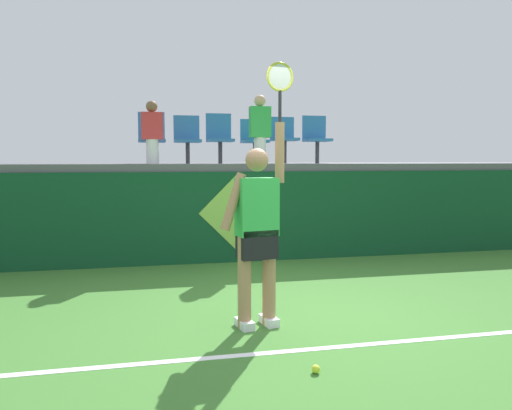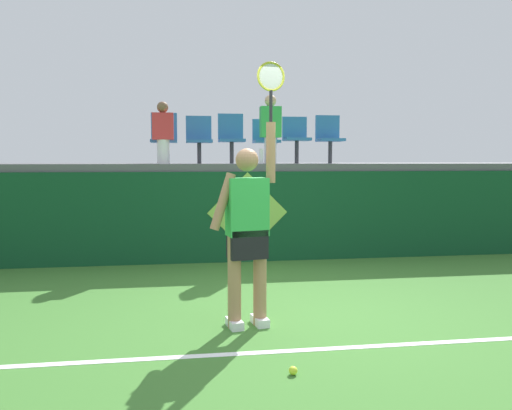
{
  "view_description": "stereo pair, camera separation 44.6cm",
  "coord_description": "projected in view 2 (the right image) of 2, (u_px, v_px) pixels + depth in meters",
  "views": [
    {
      "loc": [
        -1.59,
        -4.87,
        1.63
      ],
      "look_at": [
        -0.27,
        1.04,
        1.07
      ],
      "focal_mm": 35.35,
      "sensor_mm": 36.0,
      "label": 1
    },
    {
      "loc": [
        -1.15,
        -4.95,
        1.63
      ],
      "look_at": [
        -0.27,
        1.04,
        1.07
      ],
      "focal_mm": 35.35,
      "sensor_mm": 36.0,
      "label": 2
    }
  ],
  "objects": [
    {
      "name": "stadium_chair_2",
      "position": [
        231.0,
        136.0,
        8.71
      ],
      "size": [
        0.44,
        0.42,
        0.87
      ],
      "color": "#38383D",
      "rests_on": "spectator_platform"
    },
    {
      "name": "spectator_0",
      "position": [
        163.0,
        132.0,
        8.1
      ],
      "size": [
        0.34,
        0.2,
        0.99
      ],
      "color": "white",
      "rests_on": "spectator_platform"
    },
    {
      "name": "tennis_ball",
      "position": [
        293.0,
        371.0,
        3.8
      ],
      "size": [
        0.07,
        0.07,
        0.07
      ],
      "primitive_type": "sphere",
      "color": "#D1E533",
      "rests_on": "ground_plane"
    },
    {
      "name": "stadium_chair_5",
      "position": [
        329.0,
        136.0,
        8.96
      ],
      "size": [
        0.44,
        0.42,
        0.86
      ],
      "color": "#38383D",
      "rests_on": "spectator_platform"
    },
    {
      "name": "stadium_chair_4",
      "position": [
        296.0,
        136.0,
        8.87
      ],
      "size": [
        0.44,
        0.42,
        0.83
      ],
      "color": "#38383D",
      "rests_on": "spectator_platform"
    },
    {
      "name": "stadium_chair_3",
      "position": [
        266.0,
        138.0,
        8.79
      ],
      "size": [
        0.44,
        0.42,
        0.78
      ],
      "color": "#38383D",
      "rests_on": "spectator_platform"
    },
    {
      "name": "stadium_chair_1",
      "position": [
        199.0,
        137.0,
        8.63
      ],
      "size": [
        0.44,
        0.42,
        0.82
      ],
      "color": "#38383D",
      "rests_on": "spectator_platform"
    },
    {
      "name": "spectator_1",
      "position": [
        270.0,
        128.0,
        8.33
      ],
      "size": [
        0.34,
        0.2,
        1.13
      ],
      "color": "white",
      "rests_on": "spectator_platform"
    },
    {
      "name": "ground_plane",
      "position": [
        296.0,
        317.0,
        5.19
      ],
      "size": [
        40.0,
        40.0,
        0.0
      ],
      "primitive_type": "plane",
      "color": "#3D752D"
    },
    {
      "name": "spectator_platform",
      "position": [
        244.0,
        166.0,
        9.35
      ],
      "size": [
        13.43,
        2.88,
        0.12
      ],
      "primitive_type": "cube",
      "color": "#56565B",
      "rests_on": "court_back_wall"
    },
    {
      "name": "water_bottle",
      "position": [
        261.0,
        156.0,
        8.14
      ],
      "size": [
        0.07,
        0.07,
        0.24
      ],
      "primitive_type": "cylinder",
      "color": "white",
      "rests_on": "spectator_platform"
    },
    {
      "name": "tennis_player",
      "position": [
        248.0,
        227.0,
        4.83
      ],
      "size": [
        0.75,
        0.32,
        2.55
      ],
      "color": "white",
      "rests_on": "ground_plane"
    },
    {
      "name": "court_baseline_stripe",
      "position": [
        320.0,
        349.0,
        4.31
      ],
      "size": [
        12.09,
        0.08,
        0.01
      ],
      "primitive_type": "cube",
      "color": "white",
      "rests_on": "ground_plane"
    },
    {
      "name": "stadium_chair_0",
      "position": [
        164.0,
        136.0,
        8.55
      ],
      "size": [
        0.44,
        0.42,
        0.87
      ],
      "color": "#38383D",
      "rests_on": "spectator_platform"
    },
    {
      "name": "wall_signage_mount",
      "position": [
        248.0,
        262.0,
        8.0
      ],
      "size": [
        1.27,
        0.01,
        1.42
      ],
      "color": "#0F4223",
      "rests_on": "ground_plane"
    },
    {
      "name": "court_back_wall",
      "position": [
        255.0,
        216.0,
        8.05
      ],
      "size": [
        13.43,
        0.2,
        1.43
      ],
      "primitive_type": "cube",
      "color": "#0F4223",
      "rests_on": "ground_plane"
    }
  ]
}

